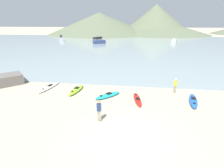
{
  "coord_description": "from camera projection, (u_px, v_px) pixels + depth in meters",
  "views": [
    {
      "loc": [
        0.35,
        -9.23,
        6.99
      ],
      "look_at": [
        -2.03,
        8.52,
        0.5
      ],
      "focal_mm": 28.0,
      "sensor_mm": 36.0,
      "label": 1
    }
  ],
  "objects": [
    {
      "name": "moored_boat_2",
      "position": [
        99.0,
        42.0,
        56.49
      ],
      "size": [
        4.21,
        3.57,
        1.09
      ],
      "color": "navy",
      "rests_on": "bay_water"
    },
    {
      "name": "kayak_on_sand_1",
      "position": [
        108.0,
        95.0,
        16.99
      ],
      "size": [
        2.53,
        2.54,
        0.37
      ],
      "color": "teal",
      "rests_on": "ground_plane"
    },
    {
      "name": "person_near_waterline",
      "position": [
        175.0,
        85.0,
        17.65
      ],
      "size": [
        0.32,
        0.28,
        1.58
      ],
      "color": "gray",
      "rests_on": "ground_plane"
    },
    {
      "name": "person_near_foreground",
      "position": [
        99.0,
        110.0,
        12.54
      ],
      "size": [
        0.35,
        0.3,
        1.72
      ],
      "color": "gray",
      "rests_on": "ground_plane"
    },
    {
      "name": "moored_boat_1",
      "position": [
        61.0,
        39.0,
        63.63
      ],
      "size": [
        2.81,
        3.7,
        2.16
      ],
      "color": "#B2B2B7",
      "rests_on": "bay_water"
    },
    {
      "name": "kayak_on_sand_4",
      "position": [
        49.0,
        87.0,
        19.18
      ],
      "size": [
        1.23,
        3.56,
        0.32
      ],
      "color": "white",
      "rests_on": "ground_plane"
    },
    {
      "name": "moored_boat_3",
      "position": [
        174.0,
        41.0,
        59.72
      ],
      "size": [
        2.37,
        3.43,
        1.31
      ],
      "color": "#B2B2B7",
      "rests_on": "bay_water"
    },
    {
      "name": "shoreline_rock",
      "position": [
        10.0,
        79.0,
        20.41
      ],
      "size": [
        3.47,
        3.48,
        1.14
      ],
      "primitive_type": "cube",
      "rotation": [
        0.0,
        0.0,
        2.36
      ],
      "color": "#605B56",
      "rests_on": "ground_plane"
    },
    {
      "name": "ground_plane",
      "position": [
        126.0,
        138.0,
        11.03
      ],
      "size": [
        400.0,
        400.0,
        0.0
      ],
      "primitive_type": "plane",
      "color": "tan"
    },
    {
      "name": "kayak_on_sand_0",
      "position": [
        137.0,
        99.0,
        16.21
      ],
      "size": [
        1.04,
        3.02,
        0.29
      ],
      "color": "red",
      "rests_on": "ground_plane"
    },
    {
      "name": "far_hill_left",
      "position": [
        99.0,
        23.0,
        96.58
      ],
      "size": [
        56.09,
        56.09,
        11.35
      ],
      "primitive_type": "cone",
      "color": "#5B664C",
      "rests_on": "ground_plane"
    },
    {
      "name": "bay_water",
      "position": [
        135.0,
        46.0,
        52.33
      ],
      "size": [
        160.0,
        70.0,
        0.06
      ],
      "primitive_type": "cube",
      "color": "gray",
      "rests_on": "ground_plane"
    },
    {
      "name": "moored_boat_0",
      "position": [
        97.0,
        38.0,
        71.33
      ],
      "size": [
        3.17,
        4.74,
        0.76
      ],
      "color": "black",
      "rests_on": "bay_water"
    },
    {
      "name": "kayak_on_sand_2",
      "position": [
        76.0,
        90.0,
        18.29
      ],
      "size": [
        1.14,
        3.1,
        0.4
      ],
      "color": "#8CCC2D",
      "rests_on": "ground_plane"
    },
    {
      "name": "far_hill_midleft",
      "position": [
        156.0,
        19.0,
        96.85
      ],
      "size": [
        39.5,
        39.5,
        15.55
      ],
      "primitive_type": "cone",
      "color": "#5B664C",
      "rests_on": "ground_plane"
    },
    {
      "name": "far_hill_midright",
      "position": [
        160.0,
        27.0,
        96.45
      ],
      "size": [
        52.97,
        52.97,
        7.31
      ],
      "primitive_type": "cone",
      "color": "#5B664C",
      "rests_on": "ground_plane"
    },
    {
      "name": "kayak_on_sand_3",
      "position": [
        193.0,
        101.0,
        15.86
      ],
      "size": [
        1.33,
        3.3,
        0.37
      ],
      "color": "blue",
      "rests_on": "ground_plane"
    }
  ]
}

